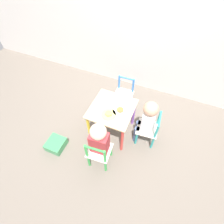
# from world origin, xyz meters

# --- Properties ---
(ground_plane) EXTENTS (6.00, 6.00, 0.00)m
(ground_plane) POSITION_xyz_m (0.00, 0.00, 0.00)
(ground_plane) COLOR #6B6056
(house_wall) EXTENTS (6.00, 0.06, 2.60)m
(house_wall) POSITION_xyz_m (0.00, 1.07, 1.30)
(house_wall) COLOR silver
(house_wall) RESTS_ON ground_plane
(kids_table) EXTENTS (0.52, 0.52, 0.49)m
(kids_table) POSITION_xyz_m (0.00, 0.00, 0.40)
(kids_table) COLOR beige
(kids_table) RESTS_ON ground_plane
(chair_green) EXTENTS (0.28, 0.28, 0.51)m
(chair_green) POSITION_xyz_m (0.04, -0.49, 0.25)
(chair_green) COLOR silver
(chair_green) RESTS_ON ground_plane
(chair_teal) EXTENTS (0.28, 0.28, 0.51)m
(chair_teal) POSITION_xyz_m (0.49, 0.05, 0.25)
(chair_teal) COLOR silver
(chair_teal) RESTS_ON ground_plane
(chair_blue) EXTENTS (0.27, 0.27, 0.51)m
(chair_blue) POSITION_xyz_m (-0.02, 0.49, 0.25)
(chair_blue) COLOR silver
(chair_blue) RESTS_ON ground_plane
(child_front) EXTENTS (0.21, 0.23, 0.73)m
(child_front) POSITION_xyz_m (0.04, -0.43, 0.45)
(child_front) COLOR #38383D
(child_front) RESTS_ON ground_plane
(child_right) EXTENTS (0.23, 0.21, 0.73)m
(child_right) POSITION_xyz_m (0.43, 0.04, 0.45)
(child_right) COLOR #4C608E
(child_right) RESTS_ON ground_plane
(plate_front) EXTENTS (0.18, 0.18, 0.03)m
(plate_front) POSITION_xyz_m (-0.00, -0.10, 0.50)
(plate_front) COLOR #EADB66
(plate_front) RESTS_ON kids_table
(plate_right) EXTENTS (0.18, 0.18, 0.03)m
(plate_right) POSITION_xyz_m (0.10, 0.00, 0.50)
(plate_right) COLOR white
(plate_right) RESTS_ON kids_table
(storage_bin) EXTENTS (0.22, 0.23, 0.11)m
(storage_bin) POSITION_xyz_m (-0.58, -0.52, 0.06)
(storage_bin) COLOR #3D8E56
(storage_bin) RESTS_ON ground_plane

